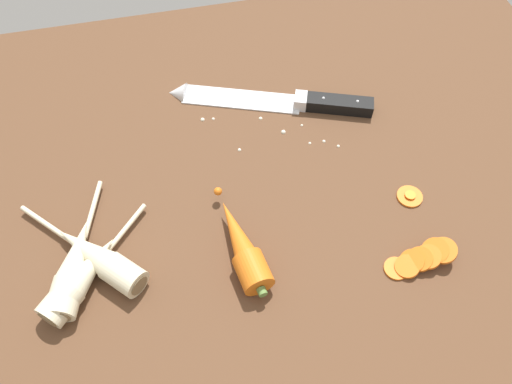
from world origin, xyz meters
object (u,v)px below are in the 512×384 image
(chefs_knife, at_px, (266,99))
(parsnip_mid_left, at_px, (74,267))
(whole_carrot, at_px, (242,246))
(parsnip_front, at_px, (98,257))
(carrot_slice_stack, at_px, (421,259))
(carrot_slice_stray_near, at_px, (410,196))
(parsnip_mid_right, at_px, (82,278))

(chefs_knife, distance_m, parsnip_mid_left, 0.41)
(whole_carrot, relative_size, parsnip_front, 0.99)
(carrot_slice_stack, bearing_deg, carrot_slice_stray_near, 74.60)
(chefs_knife, xyz_separation_m, parsnip_mid_left, (-0.32, -0.25, 0.01))
(parsnip_front, height_order, parsnip_mid_left, same)
(whole_carrot, xyz_separation_m, parsnip_mid_right, (-0.21, 0.00, -0.00))
(parsnip_mid_left, distance_m, carrot_slice_stray_near, 0.48)
(chefs_knife, relative_size, whole_carrot, 1.91)
(parsnip_front, bearing_deg, parsnip_mid_left, -168.05)
(parsnip_mid_right, xyz_separation_m, carrot_slice_stack, (0.44, -0.07, -0.01))
(parsnip_mid_left, relative_size, carrot_slice_stray_near, 5.48)
(chefs_knife, xyz_separation_m, carrot_slice_stray_near, (0.16, -0.24, -0.00))
(chefs_knife, relative_size, parsnip_front, 1.89)
(chefs_knife, bearing_deg, carrot_slice_stray_near, -55.38)
(parsnip_mid_right, height_order, carrot_slice_stack, parsnip_mid_right)
(whole_carrot, bearing_deg, chefs_knife, 70.08)
(whole_carrot, height_order, parsnip_mid_right, whole_carrot)
(parsnip_mid_right, distance_m, carrot_slice_stray_near, 0.47)
(chefs_knife, distance_m, carrot_slice_stack, 0.36)
(parsnip_mid_right, bearing_deg, carrot_slice_stray_near, 4.16)
(whole_carrot, bearing_deg, parsnip_front, 171.89)
(parsnip_mid_right, bearing_deg, parsnip_mid_left, 118.06)
(whole_carrot, distance_m, parsnip_mid_left, 0.22)
(whole_carrot, xyz_separation_m, parsnip_mid_left, (-0.22, 0.02, -0.00))
(chefs_knife, height_order, parsnip_mid_left, parsnip_mid_left)
(carrot_slice_stack, bearing_deg, whole_carrot, 164.10)
(parsnip_front, relative_size, parsnip_mid_right, 1.09)
(parsnip_front, bearing_deg, parsnip_mid_right, -131.02)
(parsnip_mid_right, bearing_deg, carrot_slice_stack, -8.74)
(parsnip_front, distance_m, parsnip_mid_left, 0.03)
(carrot_slice_stray_near, bearing_deg, parsnip_front, -178.81)
(chefs_knife, bearing_deg, parsnip_front, -139.76)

